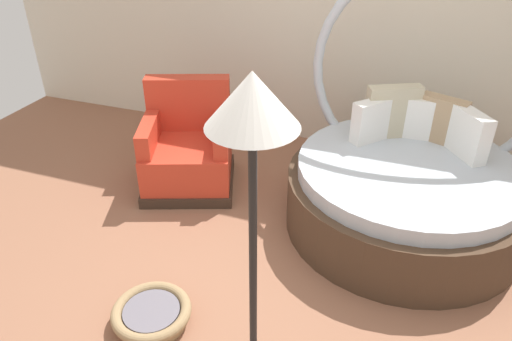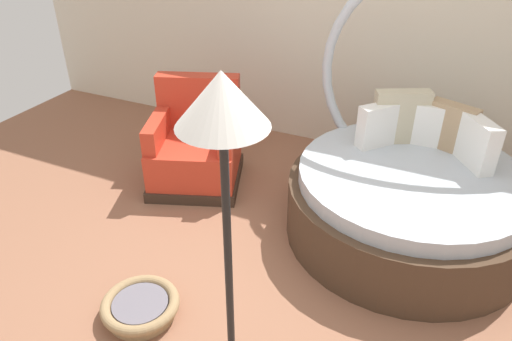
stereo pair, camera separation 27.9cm
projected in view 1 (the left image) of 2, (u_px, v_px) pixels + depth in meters
The scene contains 6 objects.
ground_plane at pixel (285, 289), 3.38m from camera, with size 8.00×8.00×0.02m, color #936047.
back_wall at pixel (363, 6), 4.51m from camera, with size 8.00×0.12×2.88m, color silver.
round_daybed at pixel (407, 179), 3.84m from camera, with size 1.86×1.86×2.04m.
red_armchair at pixel (188, 151), 4.39m from camera, with size 1.03×1.03×0.94m.
pet_basket at pixel (152, 314), 3.07m from camera, with size 0.51×0.51×0.13m.
floor_lamp at pixel (252, 138), 1.99m from camera, with size 0.40×0.40×1.82m.
Camera 1 is at (0.65, -2.38, 2.44)m, focal length 33.85 mm.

